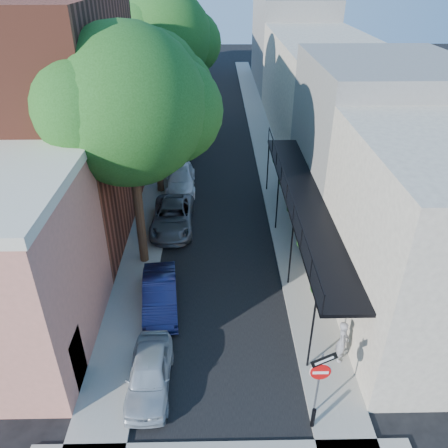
{
  "coord_description": "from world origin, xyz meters",
  "views": [
    {
      "loc": [
        -0.06,
        -8.35,
        13.2
      ],
      "look_at": [
        0.26,
        9.0,
        2.8
      ],
      "focal_mm": 35.0,
      "sensor_mm": 36.0,
      "label": 1
    }
  ],
  "objects_px": {
    "parked_car_d": "(181,179)",
    "bollard": "(313,418)",
    "parked_car_f": "(186,137)",
    "pedestrian": "(342,341)",
    "oak_mid": "(159,83)",
    "parked_car_b": "(160,294)",
    "oak_far": "(172,39)",
    "parked_car_c": "(173,217)",
    "parked_car_a": "(149,373)",
    "oak_near": "(139,108)",
    "parked_car_e": "(183,156)",
    "sign_post": "(320,374)"
  },
  "relations": [
    {
      "from": "bollard",
      "to": "oak_far",
      "type": "distance_m",
      "value": 28.58
    },
    {
      "from": "parked_car_c",
      "to": "pedestrian",
      "type": "distance_m",
      "value": 12.34
    },
    {
      "from": "sign_post",
      "to": "parked_car_c",
      "type": "height_order",
      "value": "sign_post"
    },
    {
      "from": "parked_car_d",
      "to": "oak_near",
      "type": "bearing_deg",
      "value": -99.08
    },
    {
      "from": "oak_mid",
      "to": "parked_car_f",
      "type": "relative_size",
      "value": 2.56
    },
    {
      "from": "oak_far",
      "to": "parked_car_a",
      "type": "xyz_separation_m",
      "value": [
        0.83,
        -24.99,
        -7.61
      ]
    },
    {
      "from": "sign_post",
      "to": "parked_car_e",
      "type": "relative_size",
      "value": 0.91
    },
    {
      "from": "sign_post",
      "to": "parked_car_f",
      "type": "relative_size",
      "value": 0.75
    },
    {
      "from": "oak_near",
      "to": "parked_car_a",
      "type": "bearing_deg",
      "value": -83.95
    },
    {
      "from": "bollard",
      "to": "oak_mid",
      "type": "bearing_deg",
      "value": 109.9
    },
    {
      "from": "oak_far",
      "to": "parked_car_e",
      "type": "bearing_deg",
      "value": -80.31
    },
    {
      "from": "oak_far",
      "to": "parked_car_c",
      "type": "bearing_deg",
      "value": -86.9
    },
    {
      "from": "bollard",
      "to": "oak_mid",
      "type": "height_order",
      "value": "oak_mid"
    },
    {
      "from": "oak_near",
      "to": "parked_car_f",
      "type": "height_order",
      "value": "oak_near"
    },
    {
      "from": "oak_far",
      "to": "parked_car_c",
      "type": "xyz_separation_m",
      "value": [
        0.75,
        -13.93,
        -7.56
      ]
    },
    {
      "from": "oak_near",
      "to": "parked_car_f",
      "type": "distance_m",
      "value": 18.04
    },
    {
      "from": "oak_near",
      "to": "parked_car_a",
      "type": "height_order",
      "value": "oak_near"
    },
    {
      "from": "oak_mid",
      "to": "pedestrian",
      "type": "bearing_deg",
      "value": -61.73
    },
    {
      "from": "parked_car_e",
      "to": "parked_car_f",
      "type": "xyz_separation_m",
      "value": [
        0.0,
        3.93,
        0.1
      ]
    },
    {
      "from": "bollard",
      "to": "parked_car_c",
      "type": "distance_m",
      "value": 14.0
    },
    {
      "from": "oak_far",
      "to": "parked_car_b",
      "type": "distance_m",
      "value": 22.07
    },
    {
      "from": "parked_car_d",
      "to": "parked_car_f",
      "type": "distance_m",
      "value": 8.24
    },
    {
      "from": "oak_mid",
      "to": "parked_car_b",
      "type": "bearing_deg",
      "value": -85.99
    },
    {
      "from": "oak_mid",
      "to": "pedestrian",
      "type": "distance_m",
      "value": 17.97
    },
    {
      "from": "bollard",
      "to": "parked_car_d",
      "type": "bearing_deg",
      "value": 106.93
    },
    {
      "from": "parked_car_a",
      "to": "parked_car_b",
      "type": "distance_m",
      "value": 4.27
    },
    {
      "from": "parked_car_c",
      "to": "pedestrian",
      "type": "xyz_separation_m",
      "value": [
        7.2,
        -10.02,
        0.33
      ]
    },
    {
      "from": "sign_post",
      "to": "parked_car_c",
      "type": "xyz_separation_m",
      "value": [
        -5.76,
        12.36,
        -1.34
      ]
    },
    {
      "from": "parked_car_a",
      "to": "parked_car_b",
      "type": "relative_size",
      "value": 0.91
    },
    {
      "from": "bollard",
      "to": "parked_car_d",
      "type": "height_order",
      "value": "parked_car_d"
    },
    {
      "from": "sign_post",
      "to": "oak_near",
      "type": "distance_m",
      "value": 12.77
    },
    {
      "from": "parked_car_a",
      "to": "pedestrian",
      "type": "height_order",
      "value": "pedestrian"
    },
    {
      "from": "bollard",
      "to": "parked_car_d",
      "type": "xyz_separation_m",
      "value": [
        -5.49,
        18.03,
        0.17
      ]
    },
    {
      "from": "oak_far",
      "to": "pedestrian",
      "type": "relative_size",
      "value": 6.54
    },
    {
      "from": "sign_post",
      "to": "parked_car_d",
      "type": "xyz_separation_m",
      "value": [
        -5.65,
        17.56,
        -1.35
      ]
    },
    {
      "from": "oak_mid",
      "to": "parked_car_b",
      "type": "distance_m",
      "value": 13.33
    },
    {
      "from": "oak_far",
      "to": "parked_car_d",
      "type": "relative_size",
      "value": 2.5
    },
    {
      "from": "oak_mid",
      "to": "pedestrian",
      "type": "xyz_separation_m",
      "value": [
        8.02,
        -14.91,
        -6.03
      ]
    },
    {
      "from": "parked_car_f",
      "to": "pedestrian",
      "type": "bearing_deg",
      "value": -66.48
    },
    {
      "from": "parked_car_d",
      "to": "bollard",
      "type": "bearing_deg",
      "value": -76.09
    },
    {
      "from": "oak_near",
      "to": "parked_car_b",
      "type": "xyz_separation_m",
      "value": [
        0.77,
        -3.71,
        -7.19
      ]
    },
    {
      "from": "parked_car_b",
      "to": "pedestrian",
      "type": "bearing_deg",
      "value": -30.43
    },
    {
      "from": "sign_post",
      "to": "oak_near",
      "type": "relative_size",
      "value": 0.26
    },
    {
      "from": "oak_mid",
      "to": "parked_car_b",
      "type": "height_order",
      "value": "oak_mid"
    },
    {
      "from": "oak_mid",
      "to": "parked_car_a",
      "type": "height_order",
      "value": "oak_mid"
    },
    {
      "from": "oak_far",
      "to": "oak_near",
      "type": "bearing_deg",
      "value": -90.04
    },
    {
      "from": "oak_near",
      "to": "parked_car_e",
      "type": "xyz_separation_m",
      "value": [
        0.77,
        12.59,
        -7.32
      ]
    },
    {
      "from": "parked_car_d",
      "to": "pedestrian",
      "type": "distance_m",
      "value": 16.79
    },
    {
      "from": "parked_car_a",
      "to": "sign_post",
      "type": "bearing_deg",
      "value": -13.61
    },
    {
      "from": "parked_car_f",
      "to": "parked_car_e",
      "type": "bearing_deg",
      "value": -83.54
    }
  ]
}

